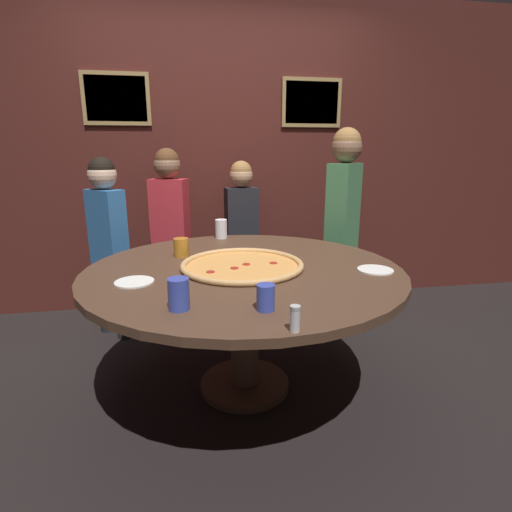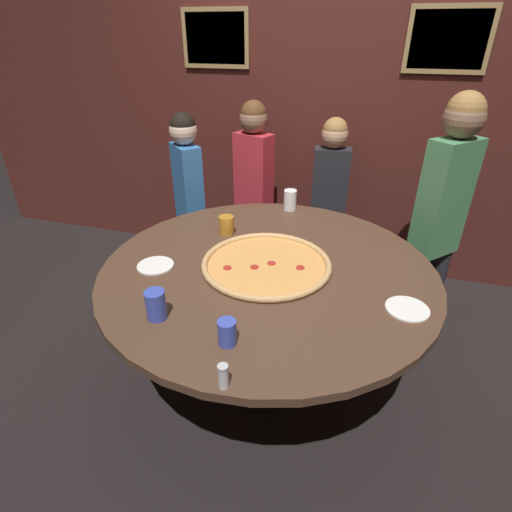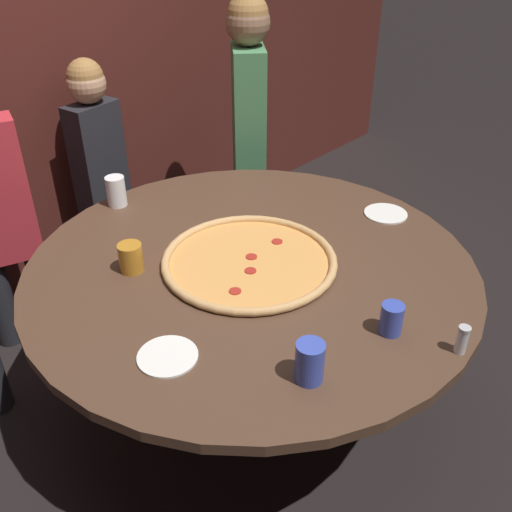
{
  "view_description": "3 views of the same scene",
  "coord_description": "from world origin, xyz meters",
  "px_view_note": "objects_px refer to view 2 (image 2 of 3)",
  "views": [
    {
      "loc": [
        -0.3,
        -2.07,
        1.36
      ],
      "look_at": [
        0.08,
        0.06,
        0.78
      ],
      "focal_mm": 28.0,
      "sensor_mm": 36.0,
      "label": 1
    },
    {
      "loc": [
        0.45,
        -1.71,
        1.81
      ],
      "look_at": [
        -0.06,
        -0.0,
        0.79
      ],
      "focal_mm": 28.0,
      "sensor_mm": 36.0,
      "label": 2
    },
    {
      "loc": [
        -1.34,
        -1.23,
        1.95
      ],
      "look_at": [
        0.0,
        -0.03,
        0.78
      ],
      "focal_mm": 40.0,
      "sensor_mm": 36.0,
      "label": 3
    }
  ],
  "objects_px": {
    "white_plate_right_side": "(407,309)",
    "diner_side_left": "(443,204)",
    "diner_far_left": "(254,181)",
    "diner_side_right": "(189,191)",
    "dining_table": "(268,285)",
    "drink_cup_near_left": "(290,200)",
    "condiment_shaker": "(223,376)",
    "diner_far_right": "(329,192)",
    "drink_cup_far_left": "(156,305)",
    "drink_cup_by_shaker": "(226,332)",
    "giant_pizza": "(266,264)",
    "drink_cup_near_right": "(226,225)",
    "white_plate_left_side": "(155,265)"
  },
  "relations": [
    {
      "from": "white_plate_right_side",
      "to": "condiment_shaker",
      "type": "bearing_deg",
      "value": -134.17
    },
    {
      "from": "drink_cup_far_left",
      "to": "diner_far_left",
      "type": "relative_size",
      "value": 0.09
    },
    {
      "from": "giant_pizza",
      "to": "drink_cup_near_right",
      "type": "relative_size",
      "value": 6.07
    },
    {
      "from": "drink_cup_by_shaker",
      "to": "white_plate_right_side",
      "type": "bearing_deg",
      "value": 31.94
    },
    {
      "from": "drink_cup_near_right",
      "to": "drink_cup_far_left",
      "type": "xyz_separation_m",
      "value": [
        -0.0,
        -0.84,
        0.01
      ]
    },
    {
      "from": "condiment_shaker",
      "to": "diner_side_right",
      "type": "relative_size",
      "value": 0.07
    },
    {
      "from": "condiment_shaker",
      "to": "diner_side_right",
      "type": "bearing_deg",
      "value": 118.49
    },
    {
      "from": "white_plate_left_side",
      "to": "giant_pizza",
      "type": "bearing_deg",
      "value": 16.8
    },
    {
      "from": "giant_pizza",
      "to": "drink_cup_by_shaker",
      "type": "distance_m",
      "value": 0.61
    },
    {
      "from": "dining_table",
      "to": "drink_cup_by_shaker",
      "type": "height_order",
      "value": "drink_cup_by_shaker"
    },
    {
      "from": "drink_cup_near_right",
      "to": "dining_table",
      "type": "bearing_deg",
      "value": -41.42
    },
    {
      "from": "drink_cup_near_right",
      "to": "diner_side_left",
      "type": "bearing_deg",
      "value": 23.69
    },
    {
      "from": "diner_far_left",
      "to": "diner_side_right",
      "type": "bearing_deg",
      "value": 52.57
    },
    {
      "from": "giant_pizza",
      "to": "white_plate_left_side",
      "type": "xyz_separation_m",
      "value": [
        -0.55,
        -0.17,
        -0.01
      ]
    },
    {
      "from": "drink_cup_by_shaker",
      "to": "condiment_shaker",
      "type": "relative_size",
      "value": 1.1
    },
    {
      "from": "diner_far_left",
      "to": "giant_pizza",
      "type": "bearing_deg",
      "value": 130.2
    },
    {
      "from": "diner_far_right",
      "to": "drink_cup_far_left",
      "type": "bearing_deg",
      "value": 66.74
    },
    {
      "from": "dining_table",
      "to": "condiment_shaker",
      "type": "distance_m",
      "value": 0.84
    },
    {
      "from": "drink_cup_far_left",
      "to": "white_plate_right_side",
      "type": "distance_m",
      "value": 1.08
    },
    {
      "from": "drink_cup_far_left",
      "to": "diner_far_right",
      "type": "height_order",
      "value": "diner_far_right"
    },
    {
      "from": "drink_cup_near_right",
      "to": "drink_cup_far_left",
      "type": "height_order",
      "value": "drink_cup_far_left"
    },
    {
      "from": "drink_cup_near_left",
      "to": "giant_pizza",
      "type": "bearing_deg",
      "value": -86.66
    },
    {
      "from": "drink_cup_far_left",
      "to": "drink_cup_by_shaker",
      "type": "bearing_deg",
      "value": -11.21
    },
    {
      "from": "drink_cup_near_left",
      "to": "white_plate_right_side",
      "type": "height_order",
      "value": "drink_cup_near_left"
    },
    {
      "from": "giant_pizza",
      "to": "condiment_shaker",
      "type": "relative_size",
      "value": 6.92
    },
    {
      "from": "drink_cup_far_left",
      "to": "drink_cup_by_shaker",
      "type": "xyz_separation_m",
      "value": [
        0.34,
        -0.07,
        -0.01
      ]
    },
    {
      "from": "white_plate_right_side",
      "to": "diner_far_right",
      "type": "xyz_separation_m",
      "value": [
        -0.52,
        1.4,
        -0.02
      ]
    },
    {
      "from": "dining_table",
      "to": "diner_side_right",
      "type": "distance_m",
      "value": 1.24
    },
    {
      "from": "white_plate_right_side",
      "to": "diner_far_right",
      "type": "height_order",
      "value": "diner_far_right"
    },
    {
      "from": "drink_cup_by_shaker",
      "to": "diner_side_right",
      "type": "distance_m",
      "value": 1.72
    },
    {
      "from": "drink_cup_far_left",
      "to": "diner_side_left",
      "type": "distance_m",
      "value": 1.86
    },
    {
      "from": "drink_cup_near_right",
      "to": "diner_far_right",
      "type": "distance_m",
      "value": 1.05
    },
    {
      "from": "drink_cup_near_left",
      "to": "diner_far_right",
      "type": "relative_size",
      "value": 0.11
    },
    {
      "from": "drink_cup_by_shaker",
      "to": "giant_pizza",
      "type": "bearing_deg",
      "value": 90.55
    },
    {
      "from": "white_plate_right_side",
      "to": "diner_side_left",
      "type": "bearing_deg",
      "value": 77.87
    },
    {
      "from": "dining_table",
      "to": "giant_pizza",
      "type": "bearing_deg",
      "value": 178.86
    },
    {
      "from": "dining_table",
      "to": "diner_side_right",
      "type": "bearing_deg",
      "value": 134.26
    },
    {
      "from": "drink_cup_far_left",
      "to": "diner_side_right",
      "type": "height_order",
      "value": "diner_side_right"
    },
    {
      "from": "diner_far_left",
      "to": "diner_side_left",
      "type": "bearing_deg",
      "value": -173.07
    },
    {
      "from": "drink_cup_by_shaker",
      "to": "white_plate_left_side",
      "type": "distance_m",
      "value": 0.71
    },
    {
      "from": "condiment_shaker",
      "to": "diner_side_left",
      "type": "distance_m",
      "value": 1.86
    },
    {
      "from": "dining_table",
      "to": "drink_cup_near_left",
      "type": "height_order",
      "value": "drink_cup_near_left"
    },
    {
      "from": "drink_cup_near_right",
      "to": "condiment_shaker",
      "type": "height_order",
      "value": "drink_cup_near_right"
    },
    {
      "from": "diner_far_right",
      "to": "diner_side_right",
      "type": "bearing_deg",
      "value": 11.01
    },
    {
      "from": "drink_cup_near_right",
      "to": "drink_cup_near_left",
      "type": "distance_m",
      "value": 0.55
    },
    {
      "from": "drink_cup_near_left",
      "to": "diner_far_left",
      "type": "bearing_deg",
      "value": 134.06
    },
    {
      "from": "giant_pizza",
      "to": "diner_far_left",
      "type": "bearing_deg",
      "value": 109.91
    },
    {
      "from": "condiment_shaker",
      "to": "diner_far_right",
      "type": "height_order",
      "value": "diner_far_right"
    },
    {
      "from": "giant_pizza",
      "to": "diner_far_right",
      "type": "relative_size",
      "value": 0.53
    },
    {
      "from": "giant_pizza",
      "to": "white_plate_right_side",
      "type": "bearing_deg",
      "value": -14.83
    }
  ]
}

